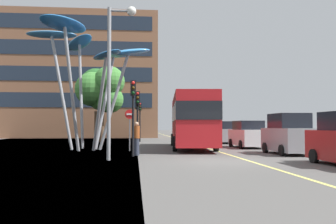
{
  "coord_description": "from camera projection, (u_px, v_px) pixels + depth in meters",
  "views": [
    {
      "loc": [
        -3.92,
        -16.08,
        1.59
      ],
      "look_at": [
        -1.76,
        7.72,
        2.5
      ],
      "focal_mm": 39.03,
      "sensor_mm": 36.0,
      "label": 1
    }
  ],
  "objects": [
    {
      "name": "traffic_light_island_mid",
      "position": [
        137.0,
        112.0,
        25.99
      ],
      "size": [
        0.28,
        0.42,
        3.57
      ],
      "color": "black",
      "rests_on": "ground"
    },
    {
      "name": "backdrop_building",
      "position": [
        68.0,
        78.0,
        52.31
      ],
      "size": [
        25.31,
        10.73,
        16.99
      ],
      "color": "brown",
      "rests_on": "ground"
    },
    {
      "name": "red_bus",
      "position": [
        192.0,
        118.0,
        25.88
      ],
      "size": [
        3.55,
        11.66,
        3.88
      ],
      "color": "red",
      "rests_on": "ground"
    },
    {
      "name": "street_lamp",
      "position": [
        115.0,
        61.0,
        16.96
      ],
      "size": [
        1.34,
        0.44,
        7.2
      ],
      "color": "gray",
      "rests_on": "ground"
    },
    {
      "name": "car_side_street",
      "position": [
        224.0,
        133.0,
        33.51
      ],
      "size": [
        2.06,
        3.94,
        2.01
      ],
      "color": "gray",
      "rests_on": "ground"
    },
    {
      "name": "pedestrian",
      "position": [
        137.0,
        138.0,
        19.62
      ],
      "size": [
        0.34,
        0.34,
        1.81
      ],
      "color": "#2D3342",
      "rests_on": "ground"
    },
    {
      "name": "tree_pavement_far",
      "position": [
        98.0,
        90.0,
        39.38
      ],
      "size": [
        3.92,
        5.08,
        7.68
      ],
      "color": "brown",
      "rests_on": "ground"
    },
    {
      "name": "traffic_light_kerb_far",
      "position": [
        138.0,
        108.0,
        22.51
      ],
      "size": [
        0.28,
        0.42,
        3.71
      ],
      "color": "black",
      "rests_on": "ground"
    },
    {
      "name": "traffic_light_opposite",
      "position": [
        140.0,
        113.0,
        36.23
      ],
      "size": [
        0.28,
        0.42,
        3.91
      ],
      "color": "black",
      "rests_on": "ground"
    },
    {
      "name": "traffic_light_kerb_near",
      "position": [
        133.0,
        102.0,
        18.87
      ],
      "size": [
        0.28,
        0.42,
        3.94
      ],
      "color": "black",
      "rests_on": "ground"
    },
    {
      "name": "no_entry_sign",
      "position": [
        130.0,
        123.0,
        23.05
      ],
      "size": [
        0.6,
        0.12,
        2.63
      ],
      "color": "gray",
      "rests_on": "ground"
    },
    {
      "name": "car_parked_mid",
      "position": [
        289.0,
        135.0,
        20.5
      ],
      "size": [
        2.05,
        3.97,
        2.29
      ],
      "color": "gray",
      "rests_on": "ground"
    },
    {
      "name": "leaf_sculpture",
      "position": [
        91.0,
        52.0,
        24.12
      ],
      "size": [
        8.45,
        9.01,
        8.06
      ],
      "color": "#9EA0A5",
      "rests_on": "ground"
    },
    {
      "name": "car_parked_far",
      "position": [
        248.0,
        135.0,
        26.62
      ],
      "size": [
        2.05,
        4.3,
        1.96
      ],
      "color": "silver",
      "rests_on": "ground"
    },
    {
      "name": "tree_pavement_near",
      "position": [
        102.0,
        91.0,
        36.52
      ],
      "size": [
        4.98,
        4.07,
        7.53
      ],
      "color": "brown",
      "rests_on": "ground"
    },
    {
      "name": "ground",
      "position": [
        207.0,
        163.0,
        16.23
      ],
      "size": [
        120.0,
        240.0,
        0.1
      ],
      "color": "#54514F"
    }
  ]
}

